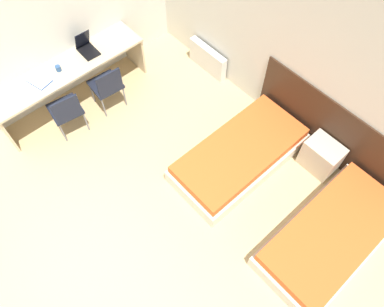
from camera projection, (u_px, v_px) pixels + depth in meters
ground_plane at (71, 269)px, 4.78m from camera, size 20.00×20.00×0.00m
wall_back at (288, 48)px, 4.97m from camera, size 6.19×0.05×2.70m
wall_left at (59, 15)px, 5.32m from camera, size 0.05×4.78×2.70m
headboard_panel at (337, 137)px, 5.21m from camera, size 2.72×0.03×1.07m
bed_near_window at (239, 155)px, 5.45m from camera, size 0.99×2.02×0.39m
bed_near_door at (331, 236)px, 4.81m from camera, size 0.99×2.02×0.39m
nightstand at (321, 156)px, 5.37m from camera, size 0.51×0.37×0.51m
radiator at (208, 59)px, 6.42m from camera, size 0.79×0.12×0.47m
desk at (68, 74)px, 5.72m from camera, size 0.59×2.48×0.76m
chair_near_laptop at (107, 85)px, 5.76m from camera, size 0.48×0.48×0.86m
chair_near_notebook at (66, 110)px, 5.50m from camera, size 0.50×0.50×0.86m
laptop at (86, 47)px, 5.72m from camera, size 0.35×0.25×0.34m
open_notebook at (40, 81)px, 5.44m from camera, size 0.36×0.30×0.02m
mug at (58, 68)px, 5.52m from camera, size 0.08×0.08×0.09m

